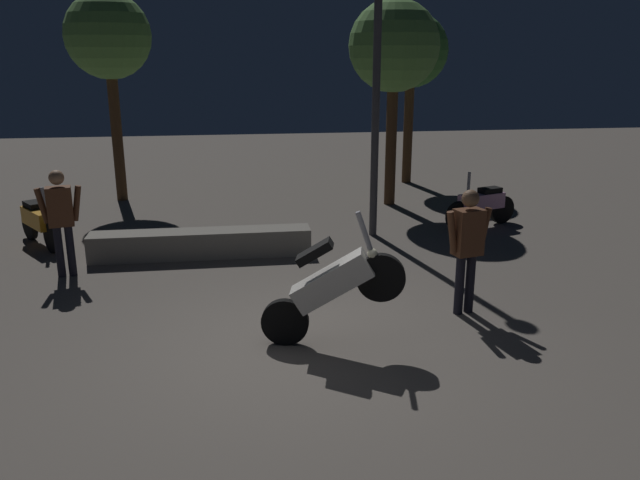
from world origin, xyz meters
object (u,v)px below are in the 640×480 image
object	(u,v)px
person_rider_beside	(468,241)
streetlamp_near	(377,55)
person_bystander_far	(61,214)
motorcycle_pink_parked_left	(481,205)
motorcycle_orange_parked_right	(39,222)
motorcycle_white_foreground	(332,286)

from	to	relation	value
person_rider_beside	streetlamp_near	xyz separation A→B (m)	(-0.37, 3.82, 2.27)
person_rider_beside	person_bystander_far	distance (m)	5.95
motorcycle_pink_parked_left	person_rider_beside	distance (m)	4.54
motorcycle_orange_parked_right	person_rider_beside	distance (m)	7.50
person_rider_beside	streetlamp_near	bearing A→B (deg)	172.22
motorcycle_orange_parked_right	streetlamp_near	size ratio (longest dim) A/B	0.28
motorcycle_white_foreground	motorcycle_pink_parked_left	world-z (taller)	motorcycle_white_foreground
streetlamp_near	motorcycle_orange_parked_right	bearing A→B (deg)	178.66
motorcycle_white_foreground	motorcycle_orange_parked_right	world-z (taller)	motorcycle_white_foreground
motorcycle_pink_parked_left	person_bystander_far	distance (m)	7.63
motorcycle_pink_parked_left	streetlamp_near	distance (m)	3.60
person_bystander_far	streetlamp_near	xyz separation A→B (m)	(5.15, 1.59, 2.28)
motorcycle_orange_parked_right	person_bystander_far	distance (m)	1.99
streetlamp_near	person_bystander_far	bearing A→B (deg)	-162.88
person_bystander_far	streetlamp_near	distance (m)	5.85
motorcycle_white_foreground	person_rider_beside	world-z (taller)	person_rider_beside
motorcycle_pink_parked_left	motorcycle_orange_parked_right	size ratio (longest dim) A/B	1.12
motorcycle_white_foreground	person_bystander_far	xyz separation A→B (m)	(-3.64, 2.97, 0.23)
motorcycle_pink_parked_left	motorcycle_orange_parked_right	world-z (taller)	same
person_bystander_far	streetlamp_near	size ratio (longest dim) A/B	0.32
motorcycle_white_foreground	motorcycle_orange_parked_right	size ratio (longest dim) A/B	1.15
motorcycle_white_foreground	person_rider_beside	bearing A→B (deg)	33.61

